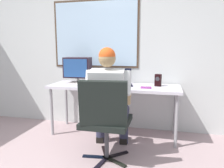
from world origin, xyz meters
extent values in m
cube|color=silver|center=(0.00, 2.18, 1.32)|extent=(5.61, 0.06, 2.64)
cube|color=#4C3828|center=(-0.17, 2.15, 1.50)|extent=(1.39, 0.01, 1.05)
cube|color=silver|center=(-0.17, 2.14, 1.50)|extent=(1.33, 0.02, 0.99)
cylinder|color=#98979C|center=(-0.67, 1.58, 0.35)|extent=(0.04, 0.04, 0.70)
cylinder|color=#98979C|center=(1.10, 1.58, 0.35)|extent=(0.04, 0.04, 0.70)
cylinder|color=#98979C|center=(-0.67, 2.06, 0.35)|extent=(0.04, 0.04, 0.70)
cylinder|color=#98979C|center=(1.10, 2.06, 0.35)|extent=(0.04, 0.04, 0.70)
cube|color=silver|center=(0.22, 1.82, 0.72)|extent=(1.88, 0.61, 0.04)
cube|color=black|center=(0.16, 1.07, 0.01)|extent=(0.29, 0.08, 0.02)
cube|color=black|center=(0.28, 0.95, 0.01)|extent=(0.10, 0.29, 0.02)
cube|color=black|center=(0.43, 1.02, 0.01)|extent=(0.27, 0.18, 0.02)
cube|color=black|center=(0.41, 1.18, 0.01)|extent=(0.24, 0.23, 0.02)
cube|color=black|center=(0.25, 1.22, 0.01)|extent=(0.16, 0.28, 0.02)
cylinder|color=black|center=(0.31, 1.09, 0.01)|extent=(0.10, 0.10, 0.02)
cylinder|color=#3F3F44|center=(0.31, 1.09, 0.23)|extent=(0.05, 0.05, 0.41)
cube|color=black|center=(0.31, 1.09, 0.45)|extent=(0.52, 0.52, 0.06)
cube|color=black|center=(0.33, 0.86, 0.72)|extent=(0.50, 0.17, 0.48)
cylinder|color=#2F3047|center=(0.44, 1.34, 0.48)|extent=(0.19, 0.42, 0.15)
cylinder|color=#2F3047|center=(0.42, 1.54, 0.24)|extent=(0.12, 0.12, 0.48)
cube|color=black|center=(0.41, 1.60, 0.04)|extent=(0.13, 0.25, 0.08)
cylinder|color=#2F3047|center=(0.12, 1.30, 0.48)|extent=(0.19, 0.42, 0.15)
cylinder|color=#2F3047|center=(0.10, 1.51, 0.24)|extent=(0.12, 0.12, 0.48)
cube|color=black|center=(0.10, 1.57, 0.04)|extent=(0.13, 0.25, 0.08)
cube|color=silver|center=(0.31, 1.12, 0.76)|extent=(0.41, 0.33, 0.58)
sphere|color=#A18054|center=(0.31, 1.12, 1.16)|extent=(0.19, 0.19, 0.19)
sphere|color=#DD521D|center=(0.31, 1.12, 1.19)|extent=(0.19, 0.19, 0.19)
cylinder|color=silver|center=(0.52, 1.19, 0.89)|extent=(0.11, 0.21, 0.29)
cylinder|color=#A18054|center=(0.51, 1.28, 0.75)|extent=(0.08, 0.09, 0.26)
sphere|color=#A18054|center=(0.51, 1.32, 0.72)|extent=(0.09, 0.09, 0.09)
cylinder|color=silver|center=(0.08, 1.14, 0.89)|extent=(0.11, 0.19, 0.29)
cylinder|color=#A18054|center=(0.07, 1.28, 0.84)|extent=(0.09, 0.11, 0.27)
sphere|color=#A18054|center=(0.06, 1.37, 0.90)|extent=(0.09, 0.09, 0.09)
cube|color=beige|center=(-0.36, 1.88, 0.75)|extent=(0.24, 0.20, 0.02)
cylinder|color=beige|center=(-0.36, 1.88, 0.80)|extent=(0.04, 0.04, 0.07)
cube|color=#2A1B25|center=(-0.36, 1.88, 0.99)|extent=(0.41, 0.24, 0.31)
cube|color=#264C8C|center=(-0.36, 1.77, 0.99)|extent=(0.36, 0.03, 0.27)
cube|color=black|center=(0.30, 1.84, 0.75)|extent=(0.40, 0.32, 0.02)
cube|color=black|center=(0.30, 1.84, 0.76)|extent=(0.37, 0.28, 0.00)
cube|color=black|center=(0.27, 1.97, 0.87)|extent=(0.35, 0.14, 0.22)
cube|color=#0F1933|center=(0.27, 1.96, 0.87)|extent=(0.33, 0.13, 0.20)
cylinder|color=silver|center=(-0.09, 1.69, 0.75)|extent=(0.07, 0.07, 0.00)
cylinder|color=silver|center=(-0.09, 1.69, 0.78)|extent=(0.01, 0.01, 0.06)
cylinder|color=silver|center=(-0.09, 1.69, 0.85)|extent=(0.07, 0.07, 0.08)
cylinder|color=#4D0913|center=(-0.09, 1.69, 0.83)|extent=(0.07, 0.07, 0.05)
cube|color=black|center=(0.84, 1.91, 0.83)|extent=(0.10, 0.10, 0.17)
cylinder|color=#333338|center=(0.83, 1.87, 0.85)|extent=(0.06, 0.02, 0.06)
cube|color=#82177D|center=(0.69, 1.73, 0.75)|extent=(0.15, 0.14, 0.01)
camera|label=1|loc=(0.93, -1.17, 1.27)|focal=34.40mm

